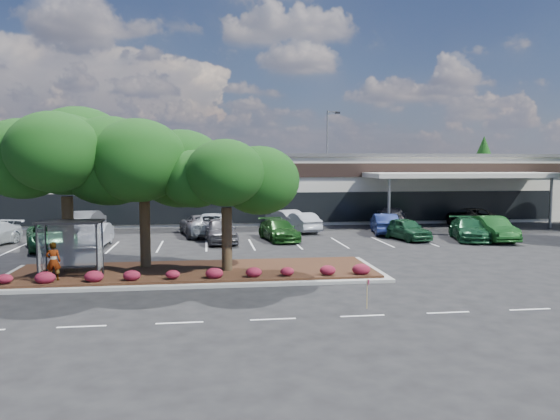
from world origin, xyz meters
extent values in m
plane|color=black|center=(0.00, 0.00, 0.00)|extent=(160.00, 160.00, 0.00)
cube|color=silver|center=(0.00, 34.00, 3.00)|extent=(80.00, 20.00, 6.00)
cube|color=#4B4B4D|center=(0.00, 34.00, 6.10)|extent=(80.40, 20.40, 0.30)
cube|color=black|center=(0.00, 23.95, 4.80)|extent=(80.00, 0.25, 1.20)
cube|color=black|center=(0.00, 23.95, 1.60)|extent=(60.00, 0.18, 2.60)
cube|color=red|center=(-6.00, 23.88, 4.80)|extent=(6.00, 0.12, 1.00)
cube|color=silver|center=(20.00, 21.50, 4.40)|extent=(16.00, 5.00, 0.40)
cylinder|color=slate|center=(13.00, 19.50, 2.10)|extent=(0.24, 0.24, 4.20)
cylinder|color=slate|center=(27.00, 19.50, 2.10)|extent=(0.24, 0.24, 4.20)
cube|color=#9B9A96|center=(-2.00, 4.00, 0.07)|extent=(18.00, 6.00, 0.15)
cube|color=#492D18|center=(-2.00, 4.00, 0.20)|extent=(17.20, 5.20, 0.12)
cube|color=silver|center=(-5.60, -4.00, 0.01)|extent=(1.60, 0.12, 0.01)
cube|color=silver|center=(-2.40, -4.00, 0.01)|extent=(1.60, 0.12, 0.01)
cube|color=silver|center=(0.80, -4.00, 0.01)|extent=(1.60, 0.12, 0.01)
cube|color=silver|center=(4.00, -4.00, 0.01)|extent=(1.60, 0.12, 0.01)
cube|color=silver|center=(7.20, -4.00, 0.01)|extent=(1.60, 0.12, 0.01)
cube|color=silver|center=(10.40, -4.00, 0.01)|extent=(1.60, 0.12, 0.01)
cube|color=silver|center=(-13.50, 13.50, 0.01)|extent=(0.12, 5.00, 0.01)
cube|color=silver|center=(-10.50, 13.50, 0.01)|extent=(0.12, 5.00, 0.01)
cube|color=silver|center=(-7.50, 13.50, 0.01)|extent=(0.12, 5.00, 0.01)
cube|color=silver|center=(-4.50, 13.50, 0.01)|extent=(0.12, 5.00, 0.01)
cube|color=silver|center=(-1.50, 13.50, 0.01)|extent=(0.12, 5.00, 0.01)
cube|color=silver|center=(1.50, 13.50, 0.01)|extent=(0.12, 5.00, 0.01)
cube|color=silver|center=(4.50, 13.50, 0.01)|extent=(0.12, 5.00, 0.01)
cube|color=silver|center=(7.50, 13.50, 0.01)|extent=(0.12, 5.00, 0.01)
cube|color=silver|center=(10.50, 13.50, 0.01)|extent=(0.12, 5.00, 0.01)
cube|color=silver|center=(13.50, 13.50, 0.01)|extent=(0.12, 5.00, 0.01)
cube|color=silver|center=(16.50, 13.50, 0.01)|extent=(0.12, 5.00, 0.01)
cylinder|color=black|center=(-8.75, 3.45, 1.51)|extent=(0.08, 0.08, 2.50)
cylinder|color=black|center=(-6.25, 3.45, 1.51)|extent=(0.08, 0.08, 2.50)
cylinder|color=black|center=(-8.75, 2.15, 1.51)|extent=(0.08, 0.08, 2.50)
cylinder|color=black|center=(-6.25, 2.15, 1.51)|extent=(0.08, 0.08, 2.50)
cube|color=black|center=(-7.50, 2.80, 2.80)|extent=(2.75, 1.55, 0.10)
cube|color=silver|center=(-7.50, 3.45, 1.63)|extent=(2.30, 0.03, 2.00)
cube|color=black|center=(-7.50, 3.05, 0.71)|extent=(2.00, 0.35, 0.06)
cone|color=#153B12|center=(34.00, 44.00, 4.50)|extent=(3.96, 3.96, 9.00)
imported|color=#594C47|center=(-8.15, 2.38, 1.12)|extent=(0.66, 0.46, 1.71)
cube|color=#9B9A96|center=(9.83, 28.00, 0.20)|extent=(0.50, 0.50, 0.40)
cylinder|color=slate|center=(9.83, 28.00, 5.37)|extent=(0.14, 0.14, 9.94)
cube|color=slate|center=(10.28, 28.02, 10.19)|extent=(0.91, 0.27, 0.14)
cube|color=black|center=(10.78, 28.05, 10.12)|extent=(0.47, 0.32, 0.18)
cube|color=tan|center=(4.43, -3.10, 0.55)|extent=(0.03, 0.03, 1.10)
cube|color=#E43C71|center=(4.48, -3.10, 1.01)|extent=(0.02, 0.14, 0.18)
imported|color=#19502B|center=(-11.21, 13.39, 0.83)|extent=(4.50, 6.52, 1.65)
imported|color=#A8ABB5|center=(-8.67, 14.00, 0.74)|extent=(1.73, 4.54, 1.48)
imported|color=slate|center=(-0.83, 15.46, 0.67)|extent=(2.73, 4.33, 1.35)
imported|color=#4D4D53|center=(-0.53, 14.64, 0.85)|extent=(2.40, 5.13, 1.70)
imported|color=#184615|center=(3.57, 15.28, 0.73)|extent=(2.81, 5.27, 1.45)
imported|color=#1D4F2D|center=(12.55, 14.39, 0.76)|extent=(2.76, 4.75, 1.52)
imported|color=#1C512D|center=(16.85, 13.58, 0.77)|extent=(3.44, 5.69, 1.54)
imported|color=#164919|center=(18.31, 13.11, 0.85)|extent=(2.13, 5.26, 1.70)
imported|color=#53555A|center=(-10.78, 22.39, 0.84)|extent=(2.52, 5.30, 1.68)
imported|color=silver|center=(-1.02, 18.39, 0.85)|extent=(3.23, 6.31, 1.70)
imported|color=#55555C|center=(-1.93, 18.65, 0.79)|extent=(3.56, 6.06, 1.58)
imported|color=#B0B5BC|center=(5.87, 19.75, 0.77)|extent=(2.75, 4.91, 1.53)
imported|color=#B6B6B6|center=(4.96, 22.16, 0.79)|extent=(3.17, 5.07, 1.58)
imported|color=navy|center=(12.02, 17.66, 0.79)|extent=(2.54, 5.01, 1.58)
imported|color=#515057|center=(14.27, 22.34, 0.83)|extent=(4.38, 6.15, 1.65)
imported|color=black|center=(20.94, 21.29, 0.81)|extent=(2.84, 5.90, 1.62)
camera|label=1|loc=(-1.43, -22.39, 5.41)|focal=35.00mm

